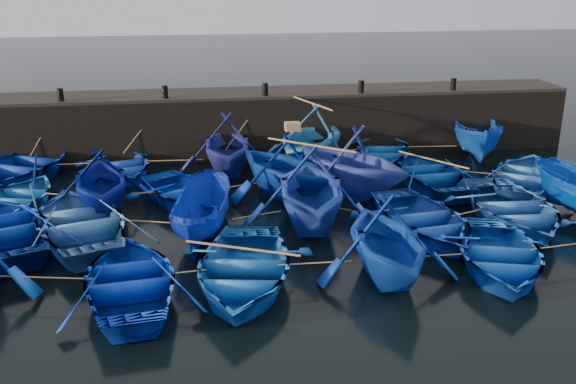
{
  "coord_description": "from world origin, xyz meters",
  "views": [
    {
      "loc": [
        -2.83,
        -16.12,
        7.66
      ],
      "look_at": [
        0.0,
        3.2,
        0.7
      ],
      "focal_mm": 40.0,
      "sensor_mm": 36.0,
      "label": 1
    }
  ],
  "objects": [
    {
      "name": "bollard_1",
      "position": [
        -4.0,
        9.6,
        2.87
      ],
      "size": [
        0.24,
        0.24,
        0.5
      ],
      "primitive_type": "cylinder",
      "color": "black",
      "rests_on": "quay_top"
    },
    {
      "name": "boat_9",
      "position": [
        0.08,
        4.71,
        1.18
      ],
      "size": [
        5.63,
        5.83,
        2.36
      ],
      "primitive_type": "imported",
      "rotation": [
        0.0,
        0.0,
        3.69
      ],
      "color": "navy",
      "rests_on": "ground"
    },
    {
      "name": "boat_5",
      "position": [
        8.68,
        8.23,
        0.9
      ],
      "size": [
        2.94,
        4.93,
        1.79
      ],
      "primitive_type": "imported",
      "rotation": [
        0.0,
        0.0,
        -0.28
      ],
      "color": "#093BAB",
      "rests_on": "ground"
    },
    {
      "name": "mooring_ropes",
      "position": [
        0.0,
        5.03,
        0.87
      ],
      "size": [
        18.05,
        11.49,
        2.1
      ],
      "color": "tan",
      "rests_on": "ground"
    },
    {
      "name": "bollard_3",
      "position": [
        4.0,
        9.6,
        2.87
      ],
      "size": [
        0.24,
        0.24,
        0.5
      ],
      "primitive_type": "cylinder",
      "color": "black",
      "rests_on": "quay_top"
    },
    {
      "name": "boat_7",
      "position": [
        -5.97,
        4.23,
        1.11
      ],
      "size": [
        4.22,
        4.7,
        2.21
      ],
      "primitive_type": "imported",
      "rotation": [
        0.0,
        0.0,
        3.29
      ],
      "color": "#010D78",
      "rests_on": "ground"
    },
    {
      "name": "boat_13",
      "position": [
        -8.46,
        1.85,
        0.53
      ],
      "size": [
        5.48,
        6.22,
        1.07
      ],
      "primitive_type": "imported",
      "rotation": [
        0.0,
        0.0,
        3.56
      ],
      "color": "#001F89",
      "rests_on": "ground"
    },
    {
      "name": "boat_15",
      "position": [
        -2.83,
        1.48,
        0.78
      ],
      "size": [
        2.29,
        4.25,
        1.56
      ],
      "primitive_type": "imported",
      "rotation": [
        0.0,
        0.0,
        2.94
      ],
      "color": "#072190",
      "rests_on": "ground"
    },
    {
      "name": "ground",
      "position": [
        0.0,
        0.0,
        0.0
      ],
      "size": [
        120.0,
        120.0,
        0.0
      ],
      "primitive_type": "plane",
      "color": "black",
      "rests_on": "ground"
    },
    {
      "name": "boat_2",
      "position": [
        -1.71,
        7.77,
        1.16
      ],
      "size": [
        3.98,
        4.56,
        2.32
      ],
      "primitive_type": "imported",
      "rotation": [
        0.0,
        0.0,
        -0.04
      ],
      "color": "navy",
      "rests_on": "ground"
    },
    {
      "name": "boat_3",
      "position": [
        1.63,
        7.91,
        1.28
      ],
      "size": [
        6.15,
        6.36,
        2.56
      ],
      "primitive_type": "imported",
      "rotation": [
        0.0,
        0.0,
        -0.57
      ],
      "color": "#286FB3",
      "rests_on": "ground"
    },
    {
      "name": "wooden_crate",
      "position": [
        0.38,
        4.71,
        2.49
      ],
      "size": [
        0.51,
        0.39,
        0.28
      ],
      "primitive_type": "cube",
      "color": "olive",
      "rests_on": "boat_9"
    },
    {
      "name": "boat_24",
      "position": [
        4.87,
        -1.8,
        0.48
      ],
      "size": [
        4.46,
        5.34,
        0.95
      ],
      "primitive_type": "imported",
      "rotation": [
        0.0,
        0.0,
        -0.29
      ],
      "color": "blue",
      "rests_on": "ground"
    },
    {
      "name": "boat_22",
      "position": [
        -1.87,
        -1.74,
        0.52
      ],
      "size": [
        4.39,
        5.55,
        1.04
      ],
      "primitive_type": "imported",
      "rotation": [
        0.0,
        0.0,
        -0.17
      ],
      "color": "#1052B3",
      "rests_on": "ground"
    },
    {
      "name": "boat_8",
      "position": [
        -3.19,
        4.25,
        0.47
      ],
      "size": [
        5.13,
        5.58,
        0.95
      ],
      "primitive_type": "imported",
      "rotation": [
        0.0,
        0.0,
        0.54
      ],
      "color": "#0335CA",
      "rests_on": "ground"
    },
    {
      "name": "boat_16",
      "position": [
        0.49,
        1.94,
        1.28
      ],
      "size": [
        4.67,
        5.27,
        2.57
      ],
      "primitive_type": "imported",
      "rotation": [
        0.0,
        0.0,
        -0.1
      ],
      "color": "#1B40BE",
      "rests_on": "ground"
    },
    {
      "name": "quay_top",
      "position": [
        0.0,
        10.5,
        2.56
      ],
      "size": [
        26.0,
        2.5,
        0.12
      ],
      "primitive_type": "cube",
      "color": "black",
      "rests_on": "quay_wall"
    },
    {
      "name": "boat_18",
      "position": [
        6.76,
        1.23,
        0.53
      ],
      "size": [
        3.98,
        5.35,
        1.06
      ],
      "primitive_type": "imported",
      "rotation": [
        0.0,
        0.0,
        -0.06
      ],
      "color": "#1D4F9B",
      "rests_on": "ground"
    },
    {
      "name": "loose_oars",
      "position": [
        1.45,
        3.29,
        1.81
      ],
      "size": [
        9.68,
        11.73,
        1.66
      ],
      "color": "#99724C",
      "rests_on": "ground"
    },
    {
      "name": "bollard_0",
      "position": [
        -8.0,
        9.6,
        2.87
      ],
      "size": [
        0.24,
        0.24,
        0.5
      ],
      "primitive_type": "cylinder",
      "color": "black",
      "rests_on": "quay_top"
    },
    {
      "name": "boat_23",
      "position": [
        1.8,
        -1.79,
        1.11
      ],
      "size": [
        3.75,
        4.32,
        2.23
      ],
      "primitive_type": "imported",
      "rotation": [
        0.0,
        0.0,
        0.03
      ],
      "color": "#0832A1",
      "rests_on": "ground"
    },
    {
      "name": "boat_6",
      "position": [
        -8.77,
        4.67,
        0.44
      ],
      "size": [
        3.96,
        4.82,
        0.87
      ],
      "primitive_type": "imported",
      "rotation": [
        0.0,
        0.0,
        2.89
      ],
      "color": "#13569E",
      "rests_on": "ground"
    },
    {
      "name": "bollard_2",
      "position": [
        0.0,
        9.6,
        2.87
      ],
      "size": [
        0.24,
        0.24,
        0.5
      ],
      "primitive_type": "cylinder",
      "color": "black",
      "rests_on": "quay_top"
    },
    {
      "name": "boat_1",
      "position": [
        -5.76,
        7.89,
        0.45
      ],
      "size": [
        4.28,
        5.1,
        0.91
      ],
      "primitive_type": "imported",
      "rotation": [
        0.0,
        0.0,
        0.3
      ],
      "color": "#0E3597",
      "rests_on": "ground"
    },
    {
      "name": "boat_10",
      "position": [
        2.4,
        4.68,
        1.27
      ],
      "size": [
        6.23,
        6.35,
        2.53
      ],
      "primitive_type": "imported",
      "rotation": [
        0.0,
        0.0,
        3.8
      ],
      "color": "#273892",
      "rests_on": "ground"
    },
    {
      "name": "boat_17",
      "position": [
        3.71,
        0.78,
        0.5
      ],
      "size": [
        4.11,
        5.26,
        1.0
      ],
      "primitive_type": "imported",
      "rotation": [
        0.0,
        0.0,
        0.15
      ],
      "color": "#0F399B",
      "rests_on": "ground"
    },
    {
      "name": "boat_14",
      "position": [
        -6.33,
        1.99,
        0.55
      ],
      "size": [
        5.24,
        6.22,
        1.1
      ],
      "primitive_type": "imported",
      "rotation": [
        0.0,
        0.0,
        3.45
      ],
      "color": "#2C5FAC",
      "rests_on": "ground"
    },
    {
      "name": "boat_4",
      "position": [
        4.65,
        8.41,
        0.48
      ],
      "size": [
        3.95,
        5.06,
        0.96
      ],
      "primitive_type": "imported",
      "rotation": [
        0.0,
        0.0,
        -0.15
      ],
      "color": "navy",
      "rests_on": "ground"
    },
    {
      "name": "quay_wall",
      "position": [
        0.0,
        10.5,
        1.25
      ],
      "size": [
        26.0,
        2.5,
        2.5
      ],
      "primitive_type": "cube",
      "color": "black",
      "rests_on": "ground"
    },
    {
      "name": "boat_12",
      "position": [
        8.84,
        4.3,
        0.51
      ],
      "size": [
        5.68,
        6.04,
        1.02
      ],
      "primitive_type": "imported",
      "rotation": [
        0.0,
        0.0,
        2.54
      ],
      "color": "#1D529B",
      "rests_on": "ground"
    },
    {
      "name": "boat_0",
      "position": [
        -9.34,
        7.93,
        0.57
      ],
      "size": [
        5.93,
        6.62,
        1.13
      ],
      "primitive_type": "imported",
      "rotation": [
        0.0,
        0.0,
        2.68
      ],
      "color": "navy",
      "rests_on": "ground"
    },
    {
      "name": "bollard_4",
      "position": [
        8.0,
        9.6,
        2.87
      ],
      "size": [
        0.24,
        0.24,
        0.5
      ],
      "primitive_type": "cylinder",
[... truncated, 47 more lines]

